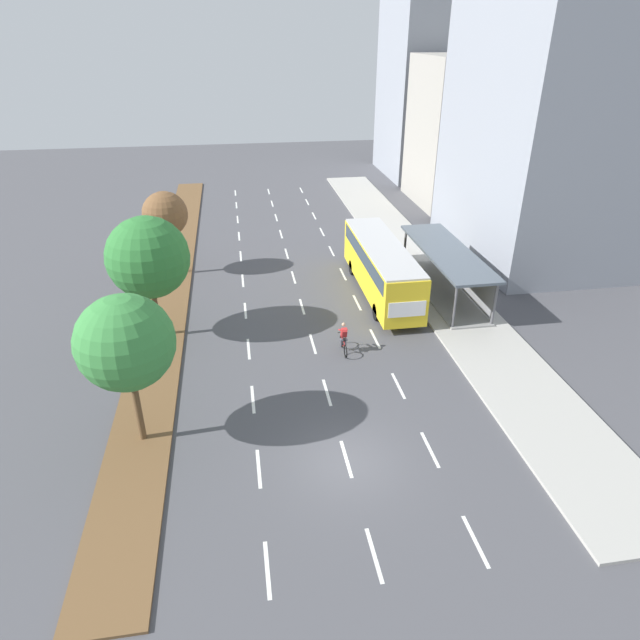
# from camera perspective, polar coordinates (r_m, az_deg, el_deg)

# --- Properties ---
(ground_plane) EXTENTS (140.00, 140.00, 0.00)m
(ground_plane) POSITION_cam_1_polar(r_m,az_deg,el_deg) (22.58, 2.84, -14.51)
(ground_plane) COLOR #4C4C51
(median_strip) EXTENTS (2.60, 52.00, 0.12)m
(median_strip) POSITION_cam_1_polar(r_m,az_deg,el_deg) (39.58, -15.05, 4.40)
(median_strip) COLOR brown
(median_strip) RESTS_ON ground
(sidewalk_right) EXTENTS (4.50, 52.00, 0.15)m
(sidewalk_right) POSITION_cam_1_polar(r_m,az_deg,el_deg) (41.37, 9.91, 6.02)
(sidewalk_right) COLOR #ADAAA3
(sidewalk_right) RESTS_ON ground
(lane_divider_left) EXTENTS (0.14, 48.29, 0.01)m
(lane_divider_left) POSITION_cam_1_polar(r_m,az_deg,el_deg) (38.08, -8.01, 4.09)
(lane_divider_left) COLOR white
(lane_divider_left) RESTS_ON ground
(lane_divider_center) EXTENTS (0.14, 48.29, 0.01)m
(lane_divider_center) POSITION_cam_1_polar(r_m,az_deg,el_deg) (38.26, -2.76, 4.45)
(lane_divider_center) COLOR white
(lane_divider_center) RESTS_ON ground
(lane_divider_right) EXTENTS (0.14, 48.29, 0.01)m
(lane_divider_right) POSITION_cam_1_polar(r_m,az_deg,el_deg) (38.75, 2.40, 4.78)
(lane_divider_right) COLOR white
(lane_divider_right) RESTS_ON ground
(bus_shelter) EXTENTS (2.90, 10.44, 2.86)m
(bus_shelter) POSITION_cam_1_polar(r_m,az_deg,el_deg) (36.00, 13.27, 5.38)
(bus_shelter) COLOR gray
(bus_shelter) RESTS_ON sidewalk_right
(bus) EXTENTS (2.54, 11.29, 3.37)m
(bus) POSITION_cam_1_polar(r_m,az_deg,el_deg) (35.19, 6.39, 5.80)
(bus) COLOR yellow
(bus) RESTS_ON ground
(cyclist) EXTENTS (0.46, 1.82, 1.71)m
(cyclist) POSITION_cam_1_polar(r_m,az_deg,el_deg) (28.97, 2.47, -1.98)
(cyclist) COLOR black
(cyclist) RESTS_ON ground
(median_tree_nearest) EXTENTS (3.79, 3.79, 6.49)m
(median_tree_nearest) POSITION_cam_1_polar(r_m,az_deg,el_deg) (22.12, -19.54, -2.25)
(median_tree_nearest) COLOR brown
(median_tree_nearest) RESTS_ON median_strip
(median_tree_second) EXTENTS (4.34, 4.34, 6.76)m
(median_tree_second) POSITION_cam_1_polar(r_m,az_deg,el_deg) (30.15, -17.42, 6.19)
(median_tree_second) COLOR brown
(median_tree_second) RESTS_ON median_strip
(median_tree_third) EXTENTS (3.01, 3.01, 5.72)m
(median_tree_third) POSITION_cam_1_polar(r_m,az_deg,el_deg) (38.67, -15.78, 10.50)
(median_tree_third) COLOR brown
(median_tree_third) RESTS_ON median_strip
(building_near_right) EXTENTS (9.66, 14.80, 24.85)m
(building_near_right) POSITION_cam_1_polar(r_m,az_deg,el_deg) (43.25, 23.04, 22.23)
(building_near_right) COLOR #8E939E
(building_near_right) RESTS_ON ground
(building_mid_right) EXTENTS (7.73, 9.58, 13.27)m
(building_mid_right) POSITION_cam_1_polar(r_m,az_deg,el_deg) (56.41, 14.27, 18.38)
(building_mid_right) COLOR #A39E93
(building_mid_right) RESTS_ON ground
(building_far_right) EXTENTS (6.09, 11.61, 20.74)m
(building_far_right) POSITION_cam_1_polar(r_m,az_deg,el_deg) (67.08, 9.95, 23.41)
(building_far_right) COLOR #8E939E
(building_far_right) RESTS_ON ground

